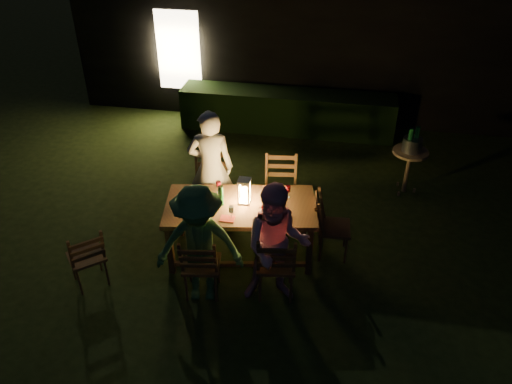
% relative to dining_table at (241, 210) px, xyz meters
% --- Properties ---
extents(garden_envelope, '(40.00, 40.00, 3.20)m').
position_rel_dining_table_xyz_m(garden_envelope, '(0.59, 6.34, 0.85)').
color(garden_envelope, black).
rests_on(garden_envelope, ground).
extents(dining_table, '(2.09, 1.29, 0.81)m').
position_rel_dining_table_xyz_m(dining_table, '(0.00, 0.00, 0.00)').
color(dining_table, '#4F2D1A').
rests_on(dining_table, ground).
extents(chair_near_left, '(0.50, 0.53, 0.98)m').
position_rel_dining_table_xyz_m(chair_near_left, '(-0.31, -0.84, -0.43)').
color(chair_near_left, '#4F2D1A').
rests_on(chair_near_left, ground).
extents(chair_near_right, '(0.52, 0.55, 1.03)m').
position_rel_dining_table_xyz_m(chair_near_right, '(0.58, -0.68, -0.42)').
color(chair_near_right, '#4F2D1A').
rests_on(chair_near_right, ground).
extents(chair_far_left, '(0.58, 0.61, 1.08)m').
position_rel_dining_table_xyz_m(chair_far_left, '(-0.58, 0.68, -0.40)').
color(chair_far_left, '#4F2D1A').
rests_on(chair_far_left, ground).
extents(chair_far_right, '(0.53, 0.56, 1.05)m').
position_rel_dining_table_xyz_m(chair_far_right, '(0.41, 0.85, -0.41)').
color(chair_far_right, '#4F2D1A').
rests_on(chair_far_right, ground).
extents(chair_end, '(0.49, 0.46, 0.98)m').
position_rel_dining_table_xyz_m(chair_end, '(1.21, 0.21, -0.43)').
color(chair_end, '#4F2D1A').
rests_on(chair_end, ground).
extents(chair_spare, '(0.61, 0.61, 0.93)m').
position_rel_dining_table_xyz_m(chair_spare, '(-1.76, -0.93, -0.45)').
color(chair_spare, '#4F2D1A').
rests_on(chair_spare, ground).
extents(person_house_side, '(0.70, 0.53, 1.76)m').
position_rel_dining_table_xyz_m(person_house_side, '(-0.58, 0.73, 0.15)').
color(person_house_side, white).
rests_on(person_house_side, ground).
extents(person_opp_right, '(0.87, 0.73, 1.61)m').
position_rel_dining_table_xyz_m(person_opp_right, '(0.58, -0.73, 0.07)').
color(person_opp_right, pink).
rests_on(person_opp_right, ground).
extents(person_opp_left, '(1.11, 0.76, 1.59)m').
position_rel_dining_table_xyz_m(person_opp_left, '(-0.30, -0.89, 0.06)').
color(person_opp_left, '#386E37').
rests_on(person_opp_left, ground).
extents(lantern, '(0.16, 0.16, 0.35)m').
position_rel_dining_table_xyz_m(lantern, '(0.04, 0.06, 0.24)').
color(lantern, white).
rests_on(lantern, dining_table).
extents(plate_far_left, '(0.25, 0.25, 0.01)m').
position_rel_dining_table_xyz_m(plate_far_left, '(-0.58, 0.12, 0.09)').
color(plate_far_left, white).
rests_on(plate_far_left, dining_table).
extents(plate_near_left, '(0.25, 0.25, 0.01)m').
position_rel_dining_table_xyz_m(plate_near_left, '(-0.50, -0.31, 0.09)').
color(plate_near_left, white).
rests_on(plate_near_left, dining_table).
extents(plate_far_right, '(0.25, 0.25, 0.01)m').
position_rel_dining_table_xyz_m(plate_far_right, '(0.41, 0.29, 0.09)').
color(plate_far_right, white).
rests_on(plate_far_right, dining_table).
extents(plate_near_right, '(0.25, 0.25, 0.01)m').
position_rel_dining_table_xyz_m(plate_near_right, '(0.48, -0.14, 0.09)').
color(plate_near_right, white).
rests_on(plate_near_right, dining_table).
extents(wineglass_a, '(0.06, 0.06, 0.18)m').
position_rel_dining_table_xyz_m(wineglass_a, '(-0.34, 0.22, 0.17)').
color(wineglass_a, '#59070F').
rests_on(wineglass_a, dining_table).
extents(wineglass_b, '(0.06, 0.06, 0.18)m').
position_rel_dining_table_xyz_m(wineglass_b, '(-0.69, -0.24, 0.17)').
color(wineglass_b, '#59070F').
rests_on(wineglass_b, dining_table).
extents(wineglass_c, '(0.06, 0.06, 0.18)m').
position_rel_dining_table_xyz_m(wineglass_c, '(0.34, -0.22, 0.17)').
color(wineglass_c, '#59070F').
rests_on(wineglass_c, dining_table).
extents(wineglass_d, '(0.06, 0.06, 0.18)m').
position_rel_dining_table_xyz_m(wineglass_d, '(0.58, 0.28, 0.17)').
color(wineglass_d, '#59070F').
rests_on(wineglass_d, dining_table).
extents(wineglass_e, '(0.06, 0.06, 0.18)m').
position_rel_dining_table_xyz_m(wineglass_e, '(-0.05, -0.31, 0.17)').
color(wineglass_e, silver).
rests_on(wineglass_e, dining_table).
extents(bottle_table, '(0.07, 0.07, 0.28)m').
position_rel_dining_table_xyz_m(bottle_table, '(-0.25, -0.04, 0.22)').
color(bottle_table, '#0F471E').
rests_on(bottle_table, dining_table).
extents(napkin_left, '(0.18, 0.14, 0.01)m').
position_rel_dining_table_xyz_m(napkin_left, '(-0.09, -0.34, 0.09)').
color(napkin_left, red).
rests_on(napkin_left, dining_table).
extents(napkin_right, '(0.18, 0.14, 0.01)m').
position_rel_dining_table_xyz_m(napkin_right, '(0.59, -0.20, 0.09)').
color(napkin_right, red).
rests_on(napkin_right, dining_table).
extents(phone, '(0.14, 0.07, 0.01)m').
position_rel_dining_table_xyz_m(phone, '(-0.56, -0.40, 0.08)').
color(phone, black).
rests_on(phone, dining_table).
extents(side_table, '(0.56, 0.56, 0.75)m').
position_rel_dining_table_xyz_m(side_table, '(2.30, 2.02, -0.07)').
color(side_table, brown).
rests_on(side_table, ground).
extents(ice_bucket, '(0.30, 0.30, 0.22)m').
position_rel_dining_table_xyz_m(ice_bucket, '(2.30, 2.02, 0.13)').
color(ice_bucket, '#A5A8AD').
rests_on(ice_bucket, side_table).
extents(bottle_bucket_a, '(0.07, 0.07, 0.32)m').
position_rel_dining_table_xyz_m(bottle_bucket_a, '(2.25, 1.98, 0.18)').
color(bottle_bucket_a, '#0F471E').
rests_on(bottle_bucket_a, side_table).
extents(bottle_bucket_b, '(0.07, 0.07, 0.32)m').
position_rel_dining_table_xyz_m(bottle_bucket_b, '(2.35, 2.06, 0.18)').
color(bottle_bucket_b, '#0F471E').
rests_on(bottle_bucket_b, side_table).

